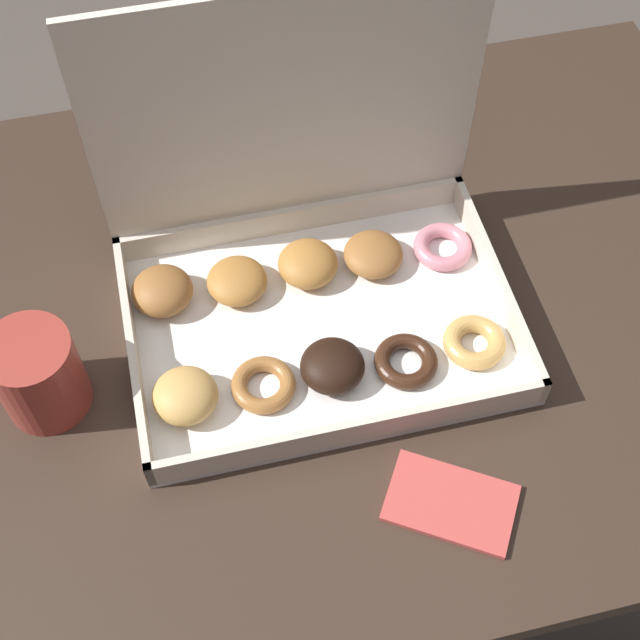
# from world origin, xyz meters

# --- Properties ---
(ground_plane) EXTENTS (8.00, 8.00, 0.00)m
(ground_plane) POSITION_xyz_m (0.00, 0.00, 0.00)
(ground_plane) COLOR #564C44
(dining_table) EXTENTS (1.01, 0.74, 0.75)m
(dining_table) POSITION_xyz_m (0.00, 0.00, 0.63)
(dining_table) COLOR #38281E
(dining_table) RESTS_ON ground_plane
(donut_box) EXTENTS (0.40, 0.29, 0.32)m
(donut_box) POSITION_xyz_m (-0.04, 0.02, 0.82)
(donut_box) COLOR white
(donut_box) RESTS_ON dining_table
(coffee_mug) EXTENTS (0.08, 0.08, 0.10)m
(coffee_mug) POSITION_xyz_m (-0.32, -0.05, 0.81)
(coffee_mug) COLOR #A3382D
(coffee_mug) RESTS_ON dining_table
(paper_napkin) EXTENTS (0.14, 0.12, 0.01)m
(paper_napkin) POSITION_xyz_m (0.04, -0.25, 0.76)
(paper_napkin) COLOR #CC4C47
(paper_napkin) RESTS_ON dining_table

